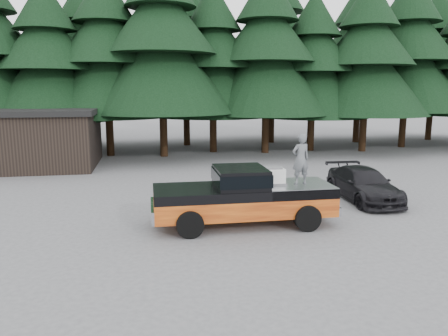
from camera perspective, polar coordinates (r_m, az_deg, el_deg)
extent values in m
plane|color=#505153|center=(15.00, -1.79, -6.83)|extent=(120.00, 120.00, 0.00)
cube|color=black|center=(14.11, 2.17, -1.12)|extent=(1.66, 1.90, 0.59)
cube|color=silver|center=(14.44, 6.37, -1.10)|extent=(0.73, 0.61, 0.50)
imported|color=#575A5E|center=(14.42, 9.98, 1.15)|extent=(0.67, 0.50, 1.67)
imported|color=black|center=(18.36, 17.75, -2.05)|extent=(1.87, 4.44, 1.28)
cube|color=black|center=(27.26, -24.75, 3.27)|extent=(8.00, 6.00, 3.00)
cube|color=black|center=(27.13, -25.02, 6.72)|extent=(8.40, 6.40, 0.30)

